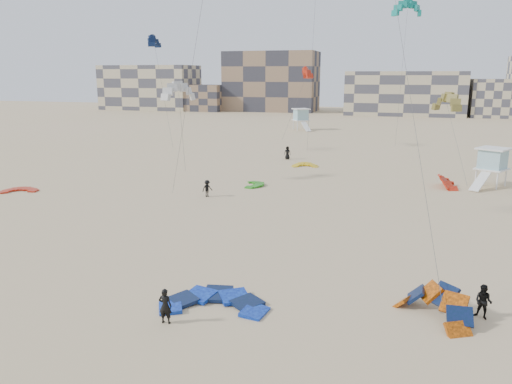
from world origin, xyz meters
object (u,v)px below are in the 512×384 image
(kite_ground_blue, at_px, (214,306))
(kite_ground_orange, at_px, (433,317))
(kitesurfer_main, at_px, (165,306))
(lifeguard_tower_near, at_px, (492,167))

(kite_ground_blue, relative_size, kite_ground_orange, 1.29)
(kitesurfer_main, bearing_deg, kite_ground_orange, -165.54)
(kitesurfer_main, relative_size, lifeguard_tower_near, 0.29)
(kite_ground_blue, bearing_deg, lifeguard_tower_near, 52.65)
(lifeguard_tower_near, bearing_deg, kite_ground_blue, -86.93)
(kitesurfer_main, distance_m, lifeguard_tower_near, 40.34)
(kite_ground_orange, relative_size, lifeguard_tower_near, 0.65)
(lifeguard_tower_near, bearing_deg, kite_ground_orange, -72.01)
(kite_ground_blue, distance_m, kitesurfer_main, 2.82)
(kitesurfer_main, xyz_separation_m, lifeguard_tower_near, (18.56, 35.80, 1.11))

